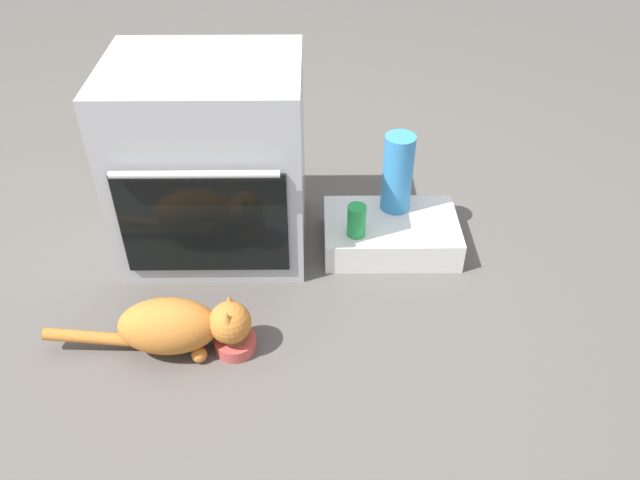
{
  "coord_description": "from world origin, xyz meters",
  "views": [
    {
      "loc": [
        0.27,
        -1.49,
        1.5
      ],
      "look_at": [
        0.28,
        0.08,
        0.25
      ],
      "focal_mm": 35.55,
      "sensor_mm": 36.0,
      "label": 1
    }
  ],
  "objects_px": {
    "food_bowl": "(236,342)",
    "soda_can": "(356,221)",
    "oven": "(211,161)",
    "cat": "(179,326)",
    "water_bottle": "(398,173)",
    "pantry_cabinet": "(390,233)"
  },
  "relations": [
    {
      "from": "food_bowl",
      "to": "soda_can",
      "type": "bearing_deg",
      "value": 47.45
    },
    {
      "from": "oven",
      "to": "food_bowl",
      "type": "height_order",
      "value": "oven"
    },
    {
      "from": "oven",
      "to": "food_bowl",
      "type": "relative_size",
      "value": 5.33
    },
    {
      "from": "oven",
      "to": "cat",
      "type": "bearing_deg",
      "value": -95.63
    },
    {
      "from": "food_bowl",
      "to": "water_bottle",
      "type": "height_order",
      "value": "water_bottle"
    },
    {
      "from": "cat",
      "to": "soda_can",
      "type": "bearing_deg",
      "value": 37.39
    },
    {
      "from": "cat",
      "to": "water_bottle",
      "type": "bearing_deg",
      "value": 39.63
    },
    {
      "from": "oven",
      "to": "pantry_cabinet",
      "type": "height_order",
      "value": "oven"
    },
    {
      "from": "water_bottle",
      "to": "cat",
      "type": "bearing_deg",
      "value": -140.27
    },
    {
      "from": "cat",
      "to": "water_bottle",
      "type": "distance_m",
      "value": 0.94
    },
    {
      "from": "oven",
      "to": "food_bowl",
      "type": "bearing_deg",
      "value": -78.56
    },
    {
      "from": "pantry_cabinet",
      "to": "food_bowl",
      "type": "bearing_deg",
      "value": -136.16
    },
    {
      "from": "water_bottle",
      "to": "soda_can",
      "type": "xyz_separation_m",
      "value": [
        -0.15,
        -0.16,
        -0.09
      ]
    },
    {
      "from": "pantry_cabinet",
      "to": "soda_can",
      "type": "distance_m",
      "value": 0.2
    },
    {
      "from": "pantry_cabinet",
      "to": "cat",
      "type": "height_order",
      "value": "cat"
    },
    {
      "from": "food_bowl",
      "to": "pantry_cabinet",
      "type": "bearing_deg",
      "value": 43.84
    },
    {
      "from": "oven",
      "to": "soda_can",
      "type": "xyz_separation_m",
      "value": [
        0.51,
        -0.12,
        -0.17
      ]
    },
    {
      "from": "cat",
      "to": "oven",
      "type": "bearing_deg",
      "value": 84.27
    },
    {
      "from": "food_bowl",
      "to": "water_bottle",
      "type": "distance_m",
      "value": 0.84
    },
    {
      "from": "pantry_cabinet",
      "to": "cat",
      "type": "bearing_deg",
      "value": -143.83
    },
    {
      "from": "soda_can",
      "to": "food_bowl",
      "type": "bearing_deg",
      "value": -132.55
    },
    {
      "from": "oven",
      "to": "soda_can",
      "type": "bearing_deg",
      "value": -13.57
    }
  ]
}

